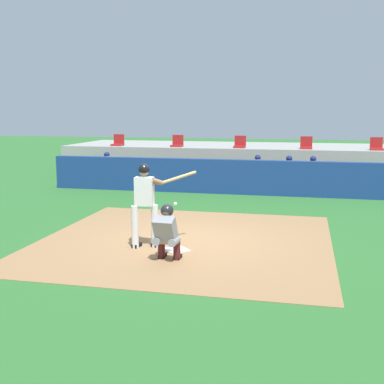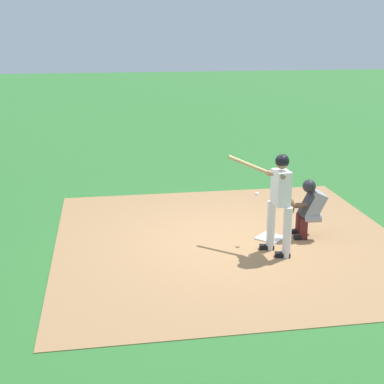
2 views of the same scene
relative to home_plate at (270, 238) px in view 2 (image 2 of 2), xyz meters
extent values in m
plane|color=#2D6B2D|center=(0.00, 0.80, -0.02)|extent=(80.00, 80.00, 0.00)
cube|color=#9E754C|center=(0.00, 0.80, -0.02)|extent=(6.40, 6.40, 0.01)
cube|color=white|center=(0.00, 0.00, 0.00)|extent=(0.62, 0.62, 0.02)
cylinder|color=silver|center=(-0.89, -0.01, 0.44)|extent=(0.15, 0.15, 0.92)
cylinder|color=silver|center=(-0.51, 0.16, 0.44)|extent=(0.15, 0.15, 0.92)
cube|color=white|center=(-0.70, 0.07, 1.20)|extent=(0.39, 0.26, 0.60)
sphere|color=#996B4C|center=(-0.70, 0.07, 1.63)|extent=(0.21, 0.21, 0.21)
sphere|color=black|center=(-0.70, 0.07, 1.66)|extent=(0.24, 0.24, 0.24)
cylinder|color=#996B4C|center=(-0.62, 0.15, 1.41)|extent=(0.57, 0.18, 0.18)
cylinder|color=#996B4C|center=(-0.43, 0.11, 1.41)|extent=(0.25, 0.25, 0.17)
cylinder|color=tan|center=(-0.05, 0.48, 1.45)|extent=(0.65, 0.64, 0.24)
cube|color=black|center=(-0.88, 0.05, 0.02)|extent=(0.17, 0.28, 0.09)
cube|color=black|center=(-0.50, 0.22, 0.02)|extent=(0.17, 0.28, 0.09)
cylinder|color=gray|center=(-0.15, -0.76, 0.40)|extent=(0.18, 0.33, 0.16)
cylinder|color=#4C1919|center=(-0.14, -0.61, 0.19)|extent=(0.14, 0.14, 0.42)
cube|color=black|center=(-0.13, -0.55, 0.02)|extent=(0.13, 0.25, 0.08)
cylinder|color=gray|center=(0.17, -0.78, 0.40)|extent=(0.18, 0.33, 0.16)
cylinder|color=#4C1919|center=(0.18, -0.63, 0.19)|extent=(0.14, 0.14, 0.42)
cube|color=black|center=(0.18, -0.57, 0.02)|extent=(0.13, 0.25, 0.08)
cube|color=gray|center=(0.01, -0.82, 0.62)|extent=(0.43, 0.46, 0.57)
cube|color=#2D2D33|center=(0.02, -0.70, 0.62)|extent=(0.40, 0.28, 0.45)
sphere|color=brown|center=(0.01, -0.74, 0.96)|extent=(0.21, 0.21, 0.21)
sphere|color=#232328|center=(0.01, -0.72, 0.98)|extent=(0.25, 0.25, 0.25)
cylinder|color=brown|center=(-0.02, -0.59, 0.62)|extent=(0.13, 0.46, 0.10)
ellipsoid|color=brown|center=(-0.04, -0.36, 0.62)|extent=(0.29, 0.14, 0.30)
sphere|color=white|center=(-0.10, 0.32, 0.91)|extent=(0.07, 0.07, 0.07)
camera|label=1|loc=(2.54, -9.66, 2.88)|focal=46.30mm
camera|label=2|loc=(-9.29, 3.02, 3.83)|focal=51.15mm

